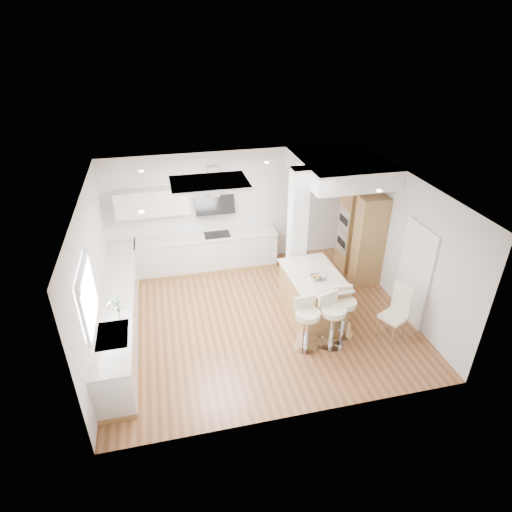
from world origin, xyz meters
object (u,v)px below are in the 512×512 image
object	(u,v)px
peninsula	(312,293)
bar_stool_c	(343,310)
bar_stool_b	(332,318)
bar_stool_a	(307,322)
dining_chair	(397,309)

from	to	relation	value
peninsula	bar_stool_c	size ratio (longest dim) A/B	1.57
peninsula	bar_stool_b	distance (m)	1.02
bar_stool_a	bar_stool_b	bearing A→B (deg)	-7.37
bar_stool_b	peninsula	bearing A→B (deg)	72.20
peninsula	bar_stool_b	size ratio (longest dim) A/B	1.48
bar_stool_b	bar_stool_c	size ratio (longest dim) A/B	1.06
peninsula	bar_stool_a	world-z (taller)	bar_stool_a
peninsula	dining_chair	distance (m)	1.67
dining_chair	peninsula	bearing A→B (deg)	117.45
bar_stool_c	dining_chair	world-z (taller)	dining_chair
peninsula	bar_stool_a	bearing A→B (deg)	-117.97
bar_stool_a	bar_stool_c	bearing A→B (deg)	10.59
bar_stool_b	bar_stool_c	bearing A→B (deg)	17.25
bar_stool_c	bar_stool_b	bearing A→B (deg)	-143.90
bar_stool_a	peninsula	bearing A→B (deg)	61.00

